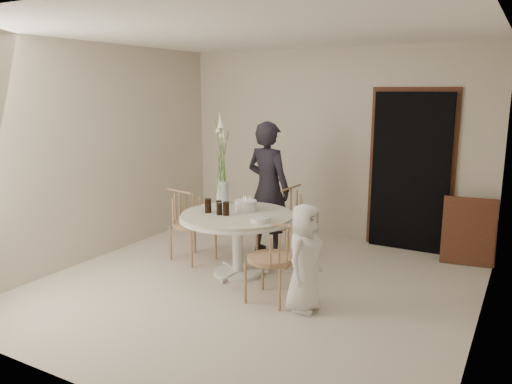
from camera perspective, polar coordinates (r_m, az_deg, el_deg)
The scene contains 18 objects.
ground at distance 5.59m, azimuth -0.33°, elevation -10.76°, with size 4.50×4.50×0.00m, color beige.
room_shell at distance 5.19m, azimuth -0.35°, elevation 6.00°, with size 4.50×4.50×4.50m.
doorway at distance 6.91m, azimuth 17.22°, elevation 2.14°, with size 1.00×0.10×2.10m, color black.
door_trim at distance 6.94m, azimuth 17.32°, elevation 2.68°, with size 1.12×0.03×2.22m, color brown.
table at distance 5.76m, azimuth -2.14°, elevation -3.59°, with size 1.33×1.33×0.73m.
picture_frame at distance 6.69m, azimuth 23.15°, elevation -4.15°, with size 0.63×0.04×0.84m, color brown.
chair_far at distance 6.31m, azimuth 3.43°, elevation -2.42°, with size 0.54×0.58×0.92m.
chair_right at distance 5.03m, azimuth 2.92°, elevation -6.84°, with size 0.51×0.48×0.83m.
chair_left at distance 6.39m, azimuth -7.99°, elevation -2.62°, with size 0.59×0.56×0.88m.
girl at distance 6.47m, azimuth 1.39°, elevation 0.42°, with size 0.63×0.42×1.74m, color black.
boy at distance 4.88m, azimuth 5.56°, elevation -7.50°, with size 0.52×0.34×1.07m, color white.
birthday_cake at distance 5.86m, azimuth -1.19°, elevation -1.55°, with size 0.26×0.26×0.17m.
cola_tumbler_a at distance 5.68m, azimuth -4.21°, elevation -1.93°, with size 0.07×0.07×0.14m, color black.
cola_tumbler_b at distance 5.65m, azimuth -3.44°, elevation -1.89°, with size 0.07×0.07×0.16m, color black.
cola_tumbler_c at distance 5.78m, azimuth -5.50°, elevation -1.57°, with size 0.08×0.08×0.17m, color black.
cola_tumbler_d at distance 5.82m, azimuth -4.25°, elevation -1.61°, with size 0.06×0.06×0.14m, color black.
plate_stack at distance 5.38m, azimuth 0.53°, elevation -3.14°, with size 0.22×0.22×0.06m, color silver.
flower_vase at distance 6.16m, azimuth -3.91°, elevation 2.61°, with size 0.15×0.15×1.13m.
Camera 1 is at (2.56, -4.49, 2.14)m, focal length 35.00 mm.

